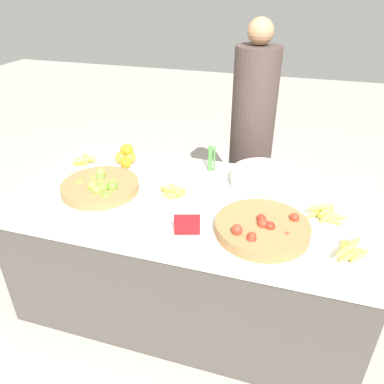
{
  "coord_description": "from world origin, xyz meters",
  "views": [
    {
      "loc": [
        0.5,
        -1.62,
        1.73
      ],
      "look_at": [
        0.0,
        0.0,
        0.74
      ],
      "focal_mm": 35.0,
      "sensor_mm": 36.0,
      "label": 1
    }
  ],
  "objects_px": {
    "tomato_basket": "(262,228)",
    "vendor_person": "(251,141)",
    "price_sign": "(187,225)",
    "lime_bowl": "(100,187)",
    "metal_bowl": "(264,179)"
  },
  "relations": [
    {
      "from": "tomato_basket",
      "to": "vendor_person",
      "type": "distance_m",
      "value": 1.1
    },
    {
      "from": "price_sign",
      "to": "vendor_person",
      "type": "relative_size",
      "value": 0.08
    },
    {
      "from": "vendor_person",
      "to": "tomato_basket",
      "type": "bearing_deg",
      "value": -78.24
    },
    {
      "from": "tomato_basket",
      "to": "price_sign",
      "type": "bearing_deg",
      "value": -161.45
    },
    {
      "from": "lime_bowl",
      "to": "metal_bowl",
      "type": "bearing_deg",
      "value": 20.72
    },
    {
      "from": "vendor_person",
      "to": "metal_bowl",
      "type": "bearing_deg",
      "value": -74.72
    },
    {
      "from": "lime_bowl",
      "to": "metal_bowl",
      "type": "xyz_separation_m",
      "value": [
        0.85,
        0.32,
        0.02
      ]
    },
    {
      "from": "lime_bowl",
      "to": "metal_bowl",
      "type": "distance_m",
      "value": 0.91
    },
    {
      "from": "lime_bowl",
      "to": "vendor_person",
      "type": "relative_size",
      "value": 0.28
    },
    {
      "from": "lime_bowl",
      "to": "price_sign",
      "type": "relative_size",
      "value": 3.68
    },
    {
      "from": "lime_bowl",
      "to": "tomato_basket",
      "type": "relative_size",
      "value": 0.98
    },
    {
      "from": "metal_bowl",
      "to": "price_sign",
      "type": "bearing_deg",
      "value": -115.84
    },
    {
      "from": "lime_bowl",
      "to": "tomato_basket",
      "type": "distance_m",
      "value": 0.92
    },
    {
      "from": "tomato_basket",
      "to": "metal_bowl",
      "type": "relative_size",
      "value": 1.18
    },
    {
      "from": "tomato_basket",
      "to": "vendor_person",
      "type": "height_order",
      "value": "vendor_person"
    }
  ]
}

